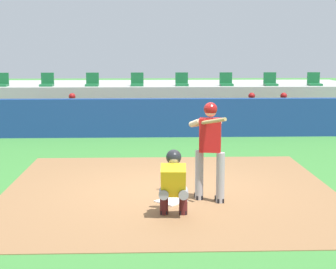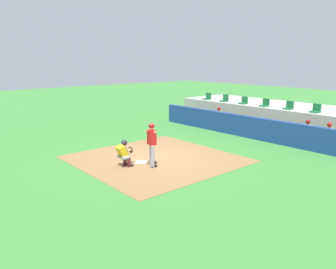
{
  "view_description": "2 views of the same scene",
  "coord_description": "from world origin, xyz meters",
  "px_view_note": "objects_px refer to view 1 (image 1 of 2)",
  "views": [
    {
      "loc": [
        -0.38,
        -10.1,
        2.74
      ],
      "look_at": [
        0.0,
        0.7,
        1.0
      ],
      "focal_mm": 57.19,
      "sensor_mm": 36.0,
      "label": 1
    },
    {
      "loc": [
        10.98,
        -8.7,
        4.26
      ],
      "look_at": [
        0.0,
        0.7,
        1.0
      ],
      "focal_mm": 35.59,
      "sensor_mm": 36.0,
      "label": 2
    }
  ],
  "objects_px": {
    "dugout_player_0": "(72,113)",
    "stadium_seat_7": "(314,82)",
    "stadium_seat_5": "(226,82)",
    "dugout_player_2": "(284,112)",
    "catcher_crouched": "(173,181)",
    "stadium_seat_6": "(270,82)",
    "home_plate": "(171,201)",
    "stadium_seat_3": "(137,82)",
    "stadium_seat_2": "(92,82)",
    "stadium_seat_4": "(182,82)",
    "batter_at_plate": "(210,145)",
    "dugout_player_1": "(252,112)",
    "stadium_seat_1": "(47,82)",
    "stadium_seat_0": "(2,82)"
  },
  "relations": [
    {
      "from": "catcher_crouched",
      "to": "stadium_seat_7",
      "type": "distance_m",
      "value": 12.41
    },
    {
      "from": "stadium_seat_3",
      "to": "stadium_seat_7",
      "type": "relative_size",
      "value": 1.0
    },
    {
      "from": "home_plate",
      "to": "stadium_seat_3",
      "type": "distance_m",
      "value": 10.32
    },
    {
      "from": "catcher_crouched",
      "to": "stadium_seat_1",
      "type": "bearing_deg",
      "value": 110.29
    },
    {
      "from": "stadium_seat_3",
      "to": "stadium_seat_5",
      "type": "xyz_separation_m",
      "value": [
        3.25,
        0.0,
        0.0
      ]
    },
    {
      "from": "dugout_player_0",
      "to": "dugout_player_2",
      "type": "distance_m",
      "value": 6.99
    },
    {
      "from": "dugout_player_1",
      "to": "stadium_seat_1",
      "type": "bearing_deg",
      "value": 163.96
    },
    {
      "from": "batter_at_plate",
      "to": "stadium_seat_7",
      "type": "bearing_deg",
      "value": 63.75
    },
    {
      "from": "dugout_player_0",
      "to": "stadium_seat_7",
      "type": "height_order",
      "value": "stadium_seat_7"
    },
    {
      "from": "stadium_seat_3",
      "to": "stadium_seat_7",
      "type": "xyz_separation_m",
      "value": [
        6.5,
        0.0,
        0.0
      ]
    },
    {
      "from": "stadium_seat_6",
      "to": "stadium_seat_7",
      "type": "relative_size",
      "value": 1.0
    },
    {
      "from": "home_plate",
      "to": "dugout_player_1",
      "type": "distance_m",
      "value": 8.71
    },
    {
      "from": "dugout_player_0",
      "to": "dugout_player_2",
      "type": "height_order",
      "value": "same"
    },
    {
      "from": "catcher_crouched",
      "to": "stadium_seat_6",
      "type": "relative_size",
      "value": 3.92
    },
    {
      "from": "catcher_crouched",
      "to": "stadium_seat_2",
      "type": "xyz_separation_m",
      "value": [
        -2.44,
        11.0,
        0.93
      ]
    },
    {
      "from": "dugout_player_1",
      "to": "stadium_seat_7",
      "type": "relative_size",
      "value": 2.71
    },
    {
      "from": "home_plate",
      "to": "stadium_seat_1",
      "type": "bearing_deg",
      "value": 111.76
    },
    {
      "from": "stadium_seat_4",
      "to": "stadium_seat_7",
      "type": "relative_size",
      "value": 1.0
    },
    {
      "from": "stadium_seat_2",
      "to": "stadium_seat_4",
      "type": "distance_m",
      "value": 3.25
    },
    {
      "from": "home_plate",
      "to": "stadium_seat_7",
      "type": "relative_size",
      "value": 0.92
    },
    {
      "from": "dugout_player_1",
      "to": "stadium_seat_4",
      "type": "relative_size",
      "value": 2.71
    },
    {
      "from": "dugout_player_1",
      "to": "stadium_seat_0",
      "type": "xyz_separation_m",
      "value": [
        -8.7,
        2.03,
        0.86
      ]
    },
    {
      "from": "stadium_seat_6",
      "to": "batter_at_plate",
      "type": "bearing_deg",
      "value": -108.41
    },
    {
      "from": "home_plate",
      "to": "stadium_seat_2",
      "type": "relative_size",
      "value": 0.92
    },
    {
      "from": "catcher_crouched",
      "to": "stadium_seat_0",
      "type": "xyz_separation_m",
      "value": [
        -5.69,
        11.0,
        0.93
      ]
    },
    {
      "from": "dugout_player_2",
      "to": "stadium_seat_7",
      "type": "height_order",
      "value": "stadium_seat_7"
    },
    {
      "from": "stadium_seat_6",
      "to": "catcher_crouched",
      "type": "bearing_deg",
      "value": -110.27
    },
    {
      "from": "home_plate",
      "to": "stadium_seat_2",
      "type": "bearing_deg",
      "value": 103.47
    },
    {
      "from": "stadium_seat_5",
      "to": "dugout_player_2",
      "type": "bearing_deg",
      "value": -50.98
    },
    {
      "from": "stadium_seat_0",
      "to": "catcher_crouched",
      "type": "bearing_deg",
      "value": -62.64
    },
    {
      "from": "home_plate",
      "to": "stadium_seat_1",
      "type": "height_order",
      "value": "stadium_seat_1"
    },
    {
      "from": "batter_at_plate",
      "to": "stadium_seat_0",
      "type": "relative_size",
      "value": 3.76
    },
    {
      "from": "batter_at_plate",
      "to": "stadium_seat_5",
      "type": "xyz_separation_m",
      "value": [
        1.75,
        10.13,
        0.5
      ]
    },
    {
      "from": "stadium_seat_0",
      "to": "stadium_seat_6",
      "type": "xyz_separation_m",
      "value": [
        9.75,
        0.0,
        0.0
      ]
    },
    {
      "from": "stadium_seat_4",
      "to": "stadium_seat_7",
      "type": "distance_m",
      "value": 4.88
    },
    {
      "from": "stadium_seat_1",
      "to": "batter_at_plate",
      "type": "bearing_deg",
      "value": -64.87
    },
    {
      "from": "home_plate",
      "to": "batter_at_plate",
      "type": "height_order",
      "value": "batter_at_plate"
    },
    {
      "from": "stadium_seat_2",
      "to": "stadium_seat_6",
      "type": "distance_m",
      "value": 6.5
    },
    {
      "from": "stadium_seat_3",
      "to": "stadium_seat_4",
      "type": "bearing_deg",
      "value": 0.0
    },
    {
      "from": "stadium_seat_4",
      "to": "stadium_seat_6",
      "type": "height_order",
      "value": "same"
    },
    {
      "from": "stadium_seat_3",
      "to": "stadium_seat_6",
      "type": "height_order",
      "value": "same"
    },
    {
      "from": "catcher_crouched",
      "to": "dugout_player_2",
      "type": "height_order",
      "value": "dugout_player_2"
    },
    {
      "from": "stadium_seat_1",
      "to": "stadium_seat_5",
      "type": "bearing_deg",
      "value": 0.0
    },
    {
      "from": "stadium_seat_2",
      "to": "stadium_seat_6",
      "type": "height_order",
      "value": "same"
    },
    {
      "from": "home_plate",
      "to": "stadium_seat_6",
      "type": "distance_m",
      "value": 11.06
    },
    {
      "from": "stadium_seat_0",
      "to": "stadium_seat_2",
      "type": "bearing_deg",
      "value": 0.0
    },
    {
      "from": "catcher_crouched",
      "to": "stadium_seat_2",
      "type": "height_order",
      "value": "stadium_seat_2"
    },
    {
      "from": "catcher_crouched",
      "to": "stadium_seat_4",
      "type": "xyz_separation_m",
      "value": [
        0.81,
        11.0,
        0.93
      ]
    },
    {
      "from": "batter_at_plate",
      "to": "stadium_seat_4",
      "type": "distance_m",
      "value": 10.15
    },
    {
      "from": "dugout_player_2",
      "to": "stadium_seat_3",
      "type": "bearing_deg",
      "value": 157.45
    }
  ]
}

